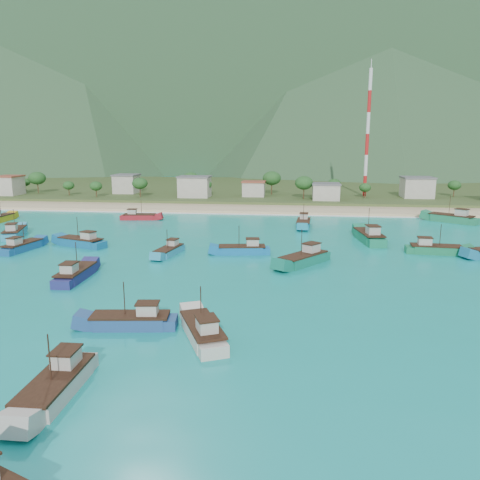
# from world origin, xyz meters

# --- Properties ---
(ground) EXTENTS (600.00, 600.00, 0.00)m
(ground) POSITION_xyz_m (0.00, 0.00, 0.00)
(ground) COLOR #0C8577
(ground) RESTS_ON ground
(beach) EXTENTS (400.00, 18.00, 1.20)m
(beach) POSITION_xyz_m (0.00, 79.00, 0.00)
(beach) COLOR beige
(beach) RESTS_ON ground
(land) EXTENTS (400.00, 110.00, 2.40)m
(land) POSITION_xyz_m (0.00, 140.00, 0.00)
(land) COLOR #385123
(land) RESTS_ON ground
(surf_line) EXTENTS (400.00, 2.50, 0.08)m
(surf_line) POSITION_xyz_m (0.00, 69.50, 0.00)
(surf_line) COLOR white
(surf_line) RESTS_ON ground
(mountains) EXTENTS (1520.00, 440.00, 260.00)m
(mountains) POSITION_xyz_m (-18.31, 403.81, 106.83)
(mountains) COLOR slate
(mountains) RESTS_ON ground
(village) EXTENTS (219.65, 23.48, 7.01)m
(village) POSITION_xyz_m (10.07, 101.60, 4.74)
(village) COLOR beige
(village) RESTS_ON ground
(vegetation) EXTENTS (275.94, 25.98, 9.00)m
(vegetation) POSITION_xyz_m (-9.55, 103.28, 5.25)
(vegetation) COLOR #235623
(vegetation) RESTS_ON ground
(radio_tower) EXTENTS (1.20, 1.20, 44.40)m
(radio_tower) POSITION_xyz_m (33.40, 108.00, 23.80)
(radio_tower) COLOR red
(radio_tower) RESTS_ON ground
(boat_1) EXTENTS (10.05, 4.10, 5.77)m
(boat_1) POSITION_xyz_m (-34.13, 56.23, 0.66)
(boat_1) COLOR #A51A24
(boat_1) RESTS_ON ground
(boat_6) EXTENTS (10.22, 4.15, 5.87)m
(boat_6) POSITION_xyz_m (-9.64, -18.00, 0.67)
(boat_6) COLOR navy
(boat_6) RESTS_ON ground
(boat_7) EXTENTS (3.46, 10.56, 6.18)m
(boat_7) POSITION_xyz_m (-24.95, -0.50, 0.73)
(boat_7) COLOR navy
(boat_7) RESTS_ON ground
(boat_8) EXTENTS (4.20, 9.33, 5.32)m
(boat_8) POSITION_xyz_m (-14.96, 17.34, 0.57)
(boat_8) COLOR teal
(boat_8) RESTS_ON ground
(boat_9) EXTENTS (3.30, 10.42, 6.12)m
(boat_9) POSITION_xyz_m (-10.98, -32.66, 0.72)
(boat_9) COLOR beige
(boat_9) RESTS_ON ground
(boat_10) EXTENTS (4.27, 10.21, 5.85)m
(boat_10) POSITION_xyz_m (-44.61, 17.16, 0.67)
(boat_10) COLOR #17548F
(boat_10) RESTS_ON ground
(boat_11) EXTENTS (11.22, 6.64, 6.37)m
(boat_11) POSITION_xyz_m (-34.64, 22.15, 0.77)
(boat_11) COLOR #0F6092
(boat_11) RESTS_ON ground
(boat_12) EXTENTS (7.08, 10.67, 6.11)m
(boat_12) POSITION_xyz_m (-0.98, -20.12, 0.72)
(boat_12) COLOR beige
(boat_12) RESTS_ON ground
(boat_13) EXTENTS (3.70, 10.74, 6.26)m
(boat_13) POSITION_xyz_m (10.66, 50.38, 0.74)
(boat_13) COLOR teal
(boat_13) RESTS_ON ground
(boat_14) EXTENTS (10.24, 4.36, 5.86)m
(boat_14) POSITION_xyz_m (-1.14, 19.60, 0.67)
(boat_14) COLOR #0E68A9
(boat_14) RESTS_ON ground
(boat_16) EXTENTS (6.85, 11.51, 6.54)m
(boat_16) POSITION_xyz_m (-54.10, 29.83, 0.80)
(boat_16) COLOR teal
(boat_16) RESTS_ON ground
(boat_18) EXTENTS (5.51, 13.15, 7.53)m
(boat_18) POSITION_xyz_m (24.38, 33.80, 0.98)
(boat_18) COLOR #147B54
(boat_18) RESTS_ON ground
(boat_20) EXTENTS (12.08, 10.55, 7.35)m
(boat_20) POSITION_xyz_m (50.00, 61.84, 0.94)
(boat_20) COLOR #1F7B51
(boat_20) RESTS_ON ground
(boat_21) EXTENTS (9.49, 11.10, 6.71)m
(boat_21) POSITION_xyz_m (10.32, 13.10, 0.83)
(boat_21) COLOR #10725A
(boat_21) RESTS_ON ground
(boat_24) EXTENTS (10.55, 3.80, 6.12)m
(boat_24) POSITION_xyz_m (35.16, 24.06, 0.72)
(boat_24) COLOR #157448
(boat_24) RESTS_ON ground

